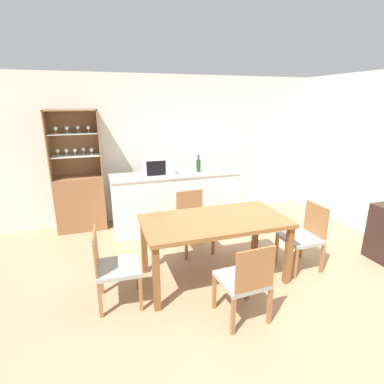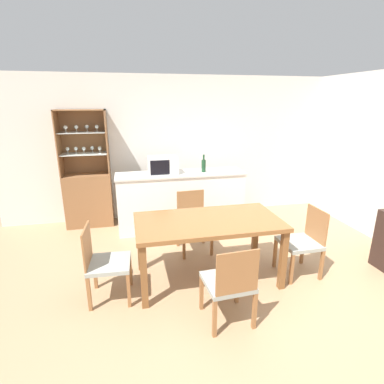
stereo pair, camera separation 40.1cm
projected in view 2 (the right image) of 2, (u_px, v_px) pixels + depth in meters
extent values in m
plane|color=#A37F5B|center=(240.00, 290.00, 3.48)|extent=(18.00, 18.00, 0.00)
cube|color=silver|center=(192.00, 148.00, 5.57)|extent=(6.80, 0.06, 2.55)
cube|color=white|center=(181.00, 201.00, 5.09)|extent=(2.10, 0.52, 0.94)
cube|color=beige|center=(181.00, 174.00, 4.95)|extent=(2.13, 0.55, 0.03)
cube|color=brown|center=(89.00, 200.00, 5.21)|extent=(0.78, 0.40, 0.91)
cube|color=brown|center=(85.00, 141.00, 5.10)|extent=(0.78, 0.02, 1.07)
cube|color=brown|center=(59.00, 144.00, 4.84)|extent=(0.02, 0.40, 1.07)
cube|color=brown|center=(107.00, 142.00, 5.00)|extent=(0.02, 0.40, 1.07)
cube|color=brown|center=(80.00, 110.00, 4.77)|extent=(0.78, 0.40, 0.02)
cube|color=silver|center=(84.00, 154.00, 4.97)|extent=(0.73, 0.35, 0.01)
cube|color=silver|center=(82.00, 132.00, 4.87)|extent=(0.73, 0.35, 0.01)
cylinder|color=silver|center=(68.00, 154.00, 4.92)|extent=(0.04, 0.04, 0.01)
cylinder|color=silver|center=(68.00, 152.00, 4.91)|extent=(0.01, 0.01, 0.06)
sphere|color=silver|center=(68.00, 149.00, 4.89)|extent=(0.06, 0.06, 0.06)
cylinder|color=silver|center=(66.00, 132.00, 4.78)|extent=(0.04, 0.04, 0.01)
cylinder|color=silver|center=(66.00, 131.00, 4.77)|extent=(0.01, 0.01, 0.06)
sphere|color=silver|center=(65.00, 127.00, 4.75)|extent=(0.06, 0.06, 0.06)
cylinder|color=silver|center=(76.00, 154.00, 4.95)|extent=(0.04, 0.04, 0.01)
cylinder|color=silver|center=(76.00, 152.00, 4.94)|extent=(0.01, 0.01, 0.06)
sphere|color=silver|center=(76.00, 149.00, 4.93)|extent=(0.06, 0.06, 0.06)
cylinder|color=silver|center=(77.00, 132.00, 4.84)|extent=(0.04, 0.04, 0.01)
cylinder|color=silver|center=(77.00, 130.00, 4.83)|extent=(0.01, 0.01, 0.06)
sphere|color=silver|center=(76.00, 127.00, 4.82)|extent=(0.06, 0.06, 0.06)
cylinder|color=silver|center=(84.00, 154.00, 4.96)|extent=(0.04, 0.04, 0.01)
cylinder|color=silver|center=(84.00, 152.00, 4.95)|extent=(0.01, 0.01, 0.06)
sphere|color=silver|center=(84.00, 149.00, 4.93)|extent=(0.06, 0.06, 0.06)
cylinder|color=silver|center=(87.00, 132.00, 4.91)|extent=(0.04, 0.04, 0.01)
cylinder|color=silver|center=(87.00, 130.00, 4.90)|extent=(0.01, 0.01, 0.06)
sphere|color=silver|center=(87.00, 127.00, 4.88)|extent=(0.06, 0.06, 0.06)
cylinder|color=silver|center=(93.00, 153.00, 5.04)|extent=(0.04, 0.04, 0.01)
cylinder|color=silver|center=(92.00, 151.00, 5.03)|extent=(0.01, 0.01, 0.06)
sphere|color=silver|center=(92.00, 148.00, 5.02)|extent=(0.06, 0.06, 0.06)
cylinder|color=silver|center=(97.00, 132.00, 4.90)|extent=(0.04, 0.04, 0.01)
cylinder|color=silver|center=(97.00, 130.00, 4.89)|extent=(0.01, 0.01, 0.06)
sphere|color=silver|center=(97.00, 127.00, 4.87)|extent=(0.06, 0.06, 0.06)
cylinder|color=silver|center=(100.00, 153.00, 4.99)|extent=(0.04, 0.04, 0.01)
cylinder|color=silver|center=(100.00, 151.00, 4.98)|extent=(0.01, 0.01, 0.06)
sphere|color=silver|center=(100.00, 148.00, 4.97)|extent=(0.06, 0.06, 0.06)
cube|color=brown|center=(208.00, 222.00, 3.50)|extent=(1.70, 0.89, 0.05)
cube|color=brown|center=(144.00, 277.00, 3.09)|extent=(0.07, 0.07, 0.73)
cube|color=brown|center=(283.00, 260.00, 3.41)|extent=(0.07, 0.07, 0.73)
cube|color=brown|center=(140.00, 244.00, 3.81)|extent=(0.07, 0.07, 0.73)
cube|color=brown|center=(255.00, 233.00, 4.13)|extent=(0.07, 0.07, 0.73)
cube|color=#999E93|center=(109.00, 264.00, 3.24)|extent=(0.47, 0.47, 0.05)
cube|color=#936038|center=(87.00, 246.00, 3.14)|extent=(0.04, 0.41, 0.41)
cube|color=#936038|center=(130.00, 270.00, 3.52)|extent=(0.04, 0.04, 0.40)
cube|color=#936038|center=(129.00, 290.00, 3.14)|extent=(0.04, 0.04, 0.40)
cube|color=#936038|center=(95.00, 273.00, 3.46)|extent=(0.04, 0.04, 0.40)
cube|color=#936038|center=(89.00, 294.00, 3.08)|extent=(0.04, 0.04, 0.40)
cube|color=#999E93|center=(299.00, 243.00, 3.71)|extent=(0.45, 0.45, 0.05)
cube|color=#936038|center=(317.00, 224.00, 3.69)|extent=(0.03, 0.41, 0.41)
cube|color=#936038|center=(292.00, 269.00, 3.54)|extent=(0.04, 0.04, 0.40)
cube|color=#936038|center=(275.00, 253.00, 3.91)|extent=(0.04, 0.04, 0.40)
cube|color=#936038|center=(321.00, 265.00, 3.63)|extent=(0.04, 0.04, 0.40)
cube|color=#936038|center=(302.00, 250.00, 4.00)|extent=(0.04, 0.04, 0.40)
cube|color=#999E93|center=(194.00, 224.00, 4.28)|extent=(0.46, 0.46, 0.05)
cube|color=#936038|center=(190.00, 204.00, 4.41)|extent=(0.41, 0.04, 0.41)
cube|color=#936038|center=(212.00, 242.00, 4.21)|extent=(0.04, 0.04, 0.40)
cube|color=#936038|center=(184.00, 246.00, 4.11)|extent=(0.04, 0.04, 0.40)
cube|color=#936038|center=(203.00, 231.00, 4.58)|extent=(0.04, 0.04, 0.40)
cube|color=#936038|center=(178.00, 234.00, 4.48)|extent=(0.04, 0.04, 0.40)
cube|color=#999E93|center=(228.00, 282.00, 2.91)|extent=(0.47, 0.47, 0.05)
cube|color=#936038|center=(238.00, 273.00, 2.65)|extent=(0.41, 0.04, 0.41)
cube|color=#936038|center=(201.00, 293.00, 3.11)|extent=(0.04, 0.04, 0.40)
cube|color=#936038|center=(237.00, 286.00, 3.21)|extent=(0.04, 0.04, 0.40)
cube|color=#936038|center=(215.00, 319.00, 2.74)|extent=(0.04, 0.04, 0.40)
cube|color=#936038|center=(254.00, 311.00, 2.84)|extent=(0.04, 0.04, 0.40)
cube|color=silver|center=(163.00, 165.00, 4.88)|extent=(0.47, 0.35, 0.27)
cube|color=black|center=(160.00, 168.00, 4.70)|extent=(0.30, 0.01, 0.23)
cylinder|color=#193D23|center=(204.00, 166.00, 4.98)|extent=(0.07, 0.07, 0.20)
cylinder|color=#193D23|center=(204.00, 157.00, 4.94)|extent=(0.03, 0.03, 0.09)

